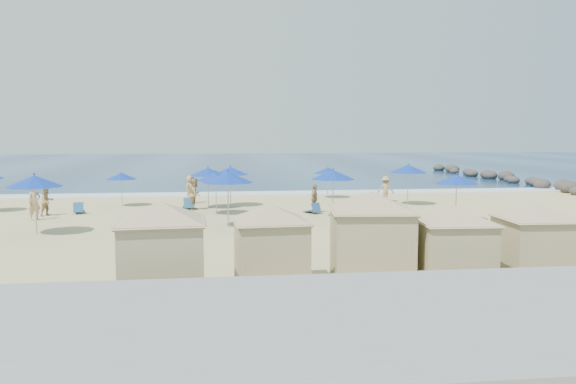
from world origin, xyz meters
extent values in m
plane|color=#C8B87F|center=(0.00, 0.00, 0.00)|extent=(160.00, 160.00, 0.00)
cube|color=navy|center=(0.00, 55.00, 0.03)|extent=(160.00, 80.00, 0.06)
cube|color=white|center=(0.00, 15.50, 0.04)|extent=(160.00, 2.50, 0.08)
cube|color=gray|center=(0.00, -13.00, 0.55)|extent=(160.00, 2.20, 1.10)
cube|color=gray|center=(0.00, -16.00, 1.16)|extent=(160.00, 4.00, 0.12)
ellipsoid|color=#2E2926|center=(23.88, 13.50, 0.41)|extent=(1.48, 1.48, 0.96)
ellipsoid|color=#2E2926|center=(24.36, 15.00, 0.39)|extent=(1.40, 1.40, 0.91)
ellipsoid|color=#2E2926|center=(23.52, 16.50, 0.36)|extent=(1.32, 1.32, 0.86)
ellipsoid|color=#2E2926|center=(24.00, 18.00, 0.34)|extent=(1.24, 1.24, 0.81)
ellipsoid|color=#2E2926|center=(24.48, 19.50, 0.32)|extent=(1.16, 1.16, 0.75)
ellipsoid|color=#2E2926|center=(23.64, 21.00, 0.30)|extent=(1.08, 1.08, 0.70)
ellipsoid|color=#2E2926|center=(24.12, 22.50, 0.28)|extent=(1.00, 1.00, 0.65)
ellipsoid|color=#2E2926|center=(24.60, 24.00, 0.41)|extent=(1.48, 1.48, 0.96)
ellipsoid|color=#2E2926|center=(23.76, 25.50, 0.39)|extent=(1.40, 1.40, 0.91)
ellipsoid|color=#2E2926|center=(24.24, 27.00, 0.36)|extent=(1.32, 1.32, 0.86)
ellipsoid|color=#2E2926|center=(23.40, 28.50, 0.34)|extent=(1.24, 1.24, 0.81)
ellipsoid|color=#2E2926|center=(23.88, 30.00, 0.32)|extent=(1.16, 1.16, 0.75)
ellipsoid|color=#2E2926|center=(24.36, 31.50, 0.30)|extent=(1.08, 1.08, 0.70)
ellipsoid|color=#2E2926|center=(23.52, 33.00, 0.28)|extent=(1.00, 1.00, 0.65)
ellipsoid|color=#2E2926|center=(24.00, 34.50, 0.41)|extent=(1.48, 1.48, 0.96)
ellipsoid|color=#2E2926|center=(24.48, 36.00, 0.39)|extent=(1.40, 1.40, 0.91)
ellipsoid|color=#2E2926|center=(23.64, 37.50, 0.36)|extent=(1.32, 1.32, 0.86)
cube|color=black|center=(3.74, -3.93, 0.36)|extent=(0.74, 0.74, 0.72)
cube|color=tan|center=(-3.15, -9.88, 1.04)|extent=(2.20, 2.20, 2.08)
cube|color=tan|center=(-3.15, -9.88, 2.08)|extent=(2.31, 2.31, 0.08)
pyramid|color=tan|center=(-3.15, -9.88, 2.60)|extent=(4.55, 4.55, 0.52)
cube|color=tan|center=(-0.23, -9.01, 0.95)|extent=(2.02, 2.02, 1.89)
cube|color=tan|center=(-0.23, -9.01, 1.89)|extent=(2.12, 2.12, 0.08)
pyramid|color=tan|center=(-0.23, -9.01, 2.37)|extent=(4.14, 4.14, 0.47)
cube|color=tan|center=(2.65, -9.03, 1.08)|extent=(2.37, 2.37, 2.15)
cube|color=tan|center=(2.65, -9.03, 2.15)|extent=(2.49, 2.49, 0.09)
pyramid|color=tan|center=(2.65, -9.03, 2.69)|extent=(4.70, 4.70, 0.54)
cube|color=tan|center=(4.85, -9.67, 0.93)|extent=(1.96, 1.96, 1.87)
cube|color=tan|center=(4.85, -9.67, 1.87)|extent=(2.06, 2.06, 0.07)
pyramid|color=tan|center=(4.85, -9.67, 2.33)|extent=(4.09, 4.09, 0.47)
cube|color=tan|center=(7.45, -9.40, 0.94)|extent=(1.95, 1.95, 1.88)
cube|color=tan|center=(7.45, -9.40, 1.88)|extent=(2.05, 2.05, 0.08)
pyramid|color=tan|center=(7.45, -9.40, 2.35)|extent=(4.12, 4.12, 0.47)
cylinder|color=#A5A8AD|center=(-7.40, 9.78, 0.83)|extent=(0.04, 0.04, 1.66)
cone|color=#0D2F97|center=(-7.40, 9.78, 1.81)|extent=(1.83, 1.83, 0.39)
sphere|color=#0D2F97|center=(-7.40, 9.78, 2.05)|extent=(0.07, 0.07, 0.07)
cylinder|color=#A5A8AD|center=(-9.48, 0.58, 1.06)|extent=(0.06, 0.06, 2.12)
cone|color=#0D2F97|center=(-9.48, 0.58, 2.31)|extent=(2.34, 2.34, 0.50)
sphere|color=#0D2F97|center=(-9.48, 0.58, 2.62)|extent=(0.09, 0.09, 0.09)
cylinder|color=#A5A8AD|center=(-2.25, 8.21, 0.97)|extent=(0.05, 0.05, 1.95)
cone|color=#0D2F97|center=(-2.25, 8.21, 2.13)|extent=(2.15, 2.15, 0.46)
sphere|color=#0D2F97|center=(-2.25, 8.21, 2.41)|extent=(0.08, 0.08, 0.08)
cylinder|color=#A5A8AD|center=(-1.80, 5.63, 0.94)|extent=(0.05, 0.05, 1.87)
cone|color=#0D2F97|center=(-1.80, 5.63, 2.05)|extent=(2.07, 2.07, 0.44)
sphere|color=#0D2F97|center=(-1.80, 5.63, 2.32)|extent=(0.08, 0.08, 0.08)
cylinder|color=#A5A8AD|center=(-1.24, 1.44, 1.07)|extent=(0.06, 0.06, 2.14)
cone|color=#0D2F97|center=(-1.24, 1.44, 2.33)|extent=(2.36, 2.36, 0.51)
sphere|color=#0D2F97|center=(-1.24, 1.44, 2.64)|extent=(0.09, 0.09, 0.09)
cylinder|color=#A5A8AD|center=(-0.95, 8.94, 0.97)|extent=(0.05, 0.05, 1.94)
cone|color=#0D2F97|center=(-0.95, 8.94, 2.12)|extent=(2.15, 2.15, 0.46)
sphere|color=#0D2F97|center=(-0.95, 8.94, 2.40)|extent=(0.08, 0.08, 0.08)
cylinder|color=#A5A8AD|center=(4.16, 3.63, 1.02)|extent=(0.05, 0.05, 2.05)
cone|color=#0D2F97|center=(4.16, 3.63, 2.24)|extent=(2.27, 2.27, 0.49)
sphere|color=#0D2F97|center=(4.16, 3.63, 2.54)|extent=(0.09, 0.09, 0.09)
cylinder|color=#A5A8AD|center=(5.63, 12.44, 0.85)|extent=(0.04, 0.04, 1.70)
cone|color=#0D2F97|center=(5.63, 12.44, 1.86)|extent=(1.88, 1.88, 0.40)
sphere|color=#0D2F97|center=(5.63, 12.44, 2.10)|extent=(0.07, 0.07, 0.07)
cylinder|color=#A5A8AD|center=(9.75, 8.26, 1.01)|extent=(0.05, 0.05, 2.02)
cone|color=#0D2F97|center=(9.75, 8.26, 2.21)|extent=(2.23, 2.23, 0.48)
sphere|color=#0D2F97|center=(9.75, 8.26, 2.50)|extent=(0.09, 0.09, 0.09)
cylinder|color=#A5A8AD|center=(10.03, 1.92, 0.95)|extent=(0.05, 0.05, 1.90)
cone|color=#0D2F97|center=(10.03, 1.92, 2.08)|extent=(2.11, 2.11, 0.45)
sphere|color=#0D2F97|center=(10.03, 1.92, 2.36)|extent=(0.08, 0.08, 0.08)
cube|color=#235281|center=(-9.25, 7.08, 0.15)|extent=(0.71, 1.19, 0.31)
cube|color=#235281|center=(-9.17, 6.61, 0.37)|extent=(0.57, 0.39, 0.54)
cube|color=#235281|center=(-3.41, 8.07, 0.16)|extent=(0.71, 1.26, 0.33)
cube|color=#235281|center=(-3.35, 7.57, 0.41)|extent=(0.60, 0.40, 0.59)
cube|color=#235281|center=(1.12, 2.48, 0.15)|extent=(0.88, 1.21, 0.30)
cube|color=#235281|center=(1.29, 2.04, 0.37)|extent=(0.59, 0.47, 0.53)
cube|color=#235281|center=(3.37, 5.48, 0.14)|extent=(0.88, 1.17, 0.29)
cube|color=#235281|center=(3.54, 5.08, 0.36)|extent=(0.57, 0.47, 0.52)
cube|color=#235281|center=(6.95, 7.61, 0.16)|extent=(0.82, 1.27, 0.32)
cube|color=#235281|center=(7.07, 7.13, 0.39)|extent=(0.61, 0.45, 0.57)
imported|color=tan|center=(-10.82, 4.75, 0.90)|extent=(0.76, 0.78, 1.80)
imported|color=tan|center=(-2.98, 7.72, 0.89)|extent=(0.93, 1.04, 1.77)
imported|color=tan|center=(3.54, 5.58, 0.79)|extent=(0.74, 1.00, 1.57)
imported|color=tan|center=(8.83, 9.80, 0.82)|extent=(1.16, 0.82, 1.64)
imported|color=tan|center=(-3.40, 10.62, 0.88)|extent=(0.94, 1.03, 1.76)
imported|color=tan|center=(-10.66, 6.26, 0.78)|extent=(0.94, 0.96, 1.56)
camera|label=1|loc=(-1.68, -24.44, 4.35)|focal=35.00mm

